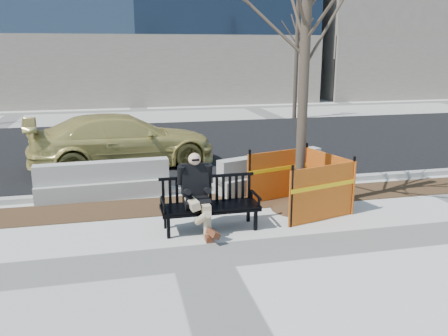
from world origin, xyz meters
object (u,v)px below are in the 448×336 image
Objects in this scene: sedan at (125,167)px; jersey_barrier_left at (105,197)px; seated_man at (197,229)px; jersey_barrier_right at (271,187)px; tree_fence at (298,209)px; bench at (210,229)px.

sedan is 1.76× the size of jersey_barrier_left.
seated_man is 2.91m from jersey_barrier_left.
seated_man reaches higher than jersey_barrier_right.
sedan is 4.44m from jersey_barrier_right.
tree_fence reaches higher than sedan.
seated_man is at bearing 168.67° from bench.
tree_fence is (2.27, 0.64, 0.00)m from seated_man.
sedan reaches higher than bench.
jersey_barrier_left is at bearing 125.48° from seated_man.
jersey_barrier_right is (1.97, 2.33, 0.00)m from bench.
sedan reaches higher than jersey_barrier_right.
tree_fence is at bearing 18.50° from bench.
bench is 0.63× the size of jersey_barrier_right.
jersey_barrier_left is 3.93m from jersey_barrier_right.
jersey_barrier_left is at bearing 160.43° from sedan.
tree_fence is at bearing -25.79° from jersey_barrier_left.
tree_fence is 5.66m from sedan.
jersey_barrier_right is at bearing 45.32° from seated_man.
seated_man is 0.24× the size of tree_fence.
sedan is 2.81m from jersey_barrier_left.
bench reaches higher than jersey_barrier_right.
sedan is at bearing 121.01° from jersey_barrier_right.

